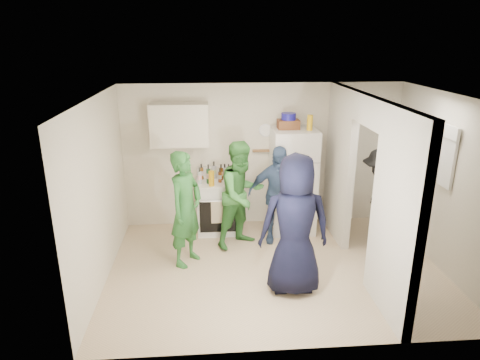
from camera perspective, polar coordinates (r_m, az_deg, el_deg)
name	(u,v)px	position (r m, az deg, el deg)	size (l,w,h in m)	color
floor	(275,269)	(6.42, 4.72, -11.68)	(4.80, 4.80, 0.00)	beige
wall_back	(262,156)	(7.49, 2.97, 3.28)	(4.80, 4.80, 0.00)	silver
wall_front	(305,246)	(4.36, 8.64, -8.72)	(4.80, 4.80, 0.00)	silver
wall_left	(99,193)	(5.99, -18.25, -1.67)	(3.40, 3.40, 0.00)	silver
wall_right	(446,184)	(6.70, 25.74, -0.49)	(3.40, 3.40, 0.00)	silver
ceiling	(280,97)	(5.59, 5.41, 11.01)	(4.80, 4.80, 0.00)	white
partition_pier_back	(339,164)	(7.18, 13.12, 2.12)	(0.12, 1.20, 2.50)	silver
partition_pier_front	(396,218)	(5.25, 20.10, -4.80)	(0.12, 1.20, 2.50)	silver
partition_header	(370,111)	(5.94, 16.98, 8.79)	(0.12, 1.00, 0.40)	silver
stove	(219,206)	(7.38, -2.81, -3.50)	(0.76, 0.63, 0.91)	white
upper_cabinet	(179,125)	(7.13, -8.08, 7.29)	(0.95, 0.34, 0.70)	silver
fridge	(293,181)	(7.33, 7.03, -0.11)	(0.74, 0.71, 1.79)	silver
wicker_basket	(288,124)	(7.11, 6.46, 7.40)	(0.35, 0.25, 0.15)	brown
blue_bowl	(289,116)	(7.09, 6.50, 8.43)	(0.24, 0.24, 0.11)	navy
yellow_cup_stack_top	(310,123)	(7.03, 9.29, 7.55)	(0.09, 0.09, 0.25)	yellow
wall_clock	(266,130)	(7.37, 3.43, 6.62)	(0.22, 0.22, 0.03)	white
spice_shelf	(263,151)	(7.42, 3.03, 3.92)	(0.35, 0.08, 0.03)	olive
nook_window	(441,153)	(6.75, 25.25, 3.27)	(0.03, 0.70, 0.80)	black
nook_window_frame	(440,153)	(6.74, 25.14, 3.27)	(0.04, 0.76, 0.86)	white
nook_valance	(442,129)	(6.66, 25.36, 6.17)	(0.04, 0.82, 0.18)	white
yellow_cup_stack_stove	(212,179)	(6.97, -3.82, 0.19)	(0.09, 0.09, 0.25)	gold
red_cup	(232,181)	(7.02, -1.03, -0.19)	(0.09, 0.09, 0.12)	#B1190B
person_green_left	(186,209)	(6.24, -7.23, -3.86)	(0.63, 0.41, 1.72)	#2C7034
person_green_center	(242,195)	(6.74, 0.24, -1.96)	(0.84, 0.65, 1.73)	#3F8A3C
person_denim	(277,195)	(6.92, 5.00, -1.95)	(0.95, 0.39, 1.62)	#39557D
person_navy	(295,225)	(5.54, 7.33, -6.00)	(0.92, 0.60, 1.88)	black
person_nook	(379,200)	(7.00, 18.08, -2.50)	(1.06, 0.61, 1.63)	black
bottle_a	(201,172)	(7.30, -5.17, 1.13)	(0.07, 0.07, 0.27)	brown
bottle_b	(208,174)	(7.08, -4.23, 0.82)	(0.07, 0.07, 0.33)	#18491F
bottle_c	(214,170)	(7.33, -3.50, 1.35)	(0.08, 0.08, 0.30)	#AAADB9
bottle_d	(220,175)	(7.13, -2.69, 0.62)	(0.06, 0.06, 0.24)	#663011
bottle_e	(225,171)	(7.35, -2.05, 1.21)	(0.08, 0.08, 0.25)	silver
bottle_f	(229,172)	(7.20, -1.53, 1.03)	(0.06, 0.06, 0.29)	#163D25
bottle_g	(233,171)	(7.33, -0.96, 1.14)	(0.06, 0.06, 0.24)	olive
bottle_h	(200,176)	(7.07, -5.40, 0.57)	(0.07, 0.07, 0.28)	#A6ADB2
bottle_i	(221,172)	(7.26, -2.54, 1.08)	(0.07, 0.07, 0.27)	#522E0E
bottle_j	(237,175)	(7.09, -0.39, 0.64)	(0.07, 0.07, 0.27)	#1E5834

